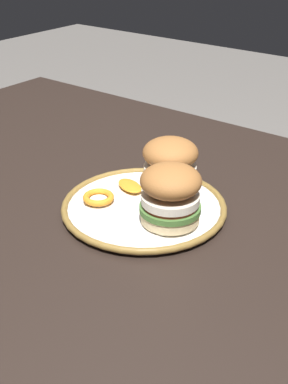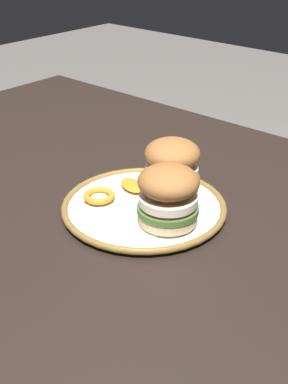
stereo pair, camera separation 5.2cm
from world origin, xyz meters
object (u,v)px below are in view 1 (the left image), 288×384
sandwich_half_left (170,164)px  sandwich_half_right (171,194)px  dinner_plate (144,207)px  dining_table (118,239)px

sandwich_half_left → sandwich_half_right: size_ratio=1.06×
dinner_plate → sandwich_half_left: (0.01, 0.07, 0.06)m
sandwich_half_left → sandwich_half_right: (0.06, -0.09, 0.00)m
dining_table → sandwich_half_right: bearing=-5.0°
dinner_plate → sandwich_half_right: sandwich_half_right is taller
dining_table → sandwich_half_right: size_ratio=11.10×
dinner_plate → sandwich_half_right: 0.09m
dinner_plate → sandwich_half_left: size_ratio=2.10×
sandwich_half_left → sandwich_half_right: same height
dining_table → dinner_plate: size_ratio=5.00×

